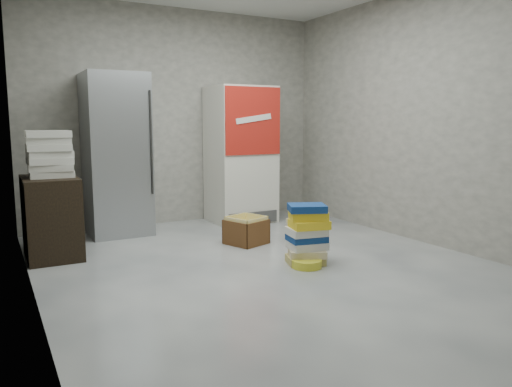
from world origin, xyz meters
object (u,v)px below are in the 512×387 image
object	(u,v)px
wood_shelf	(51,217)
phonebook_stack_main	(307,234)
steel_fridge	(116,155)
coke_cooler	(241,154)
cardboard_box	(246,232)

from	to	relation	value
wood_shelf	phonebook_stack_main	size ratio (longest dim) A/B	1.40
steel_fridge	coke_cooler	xyz separation A→B (m)	(1.65, -0.01, -0.05)
steel_fridge	wood_shelf	size ratio (longest dim) A/B	2.37
wood_shelf	phonebook_stack_main	bearing A→B (deg)	-34.23
coke_cooler	phonebook_stack_main	xyz separation A→B (m)	(-0.38, -2.15, -0.62)
steel_fridge	phonebook_stack_main	distance (m)	2.59
wood_shelf	phonebook_stack_main	xyz separation A→B (m)	(2.10, -1.43, -0.12)
wood_shelf	cardboard_box	xyz separation A→B (m)	(1.95, -0.46, -0.27)
steel_fridge	coke_cooler	world-z (taller)	steel_fridge
coke_cooler	cardboard_box	xyz separation A→B (m)	(-0.53, -1.19, -0.78)
steel_fridge	coke_cooler	distance (m)	1.65
coke_cooler	cardboard_box	size ratio (longest dim) A/B	3.70
wood_shelf	cardboard_box	world-z (taller)	wood_shelf
coke_cooler	wood_shelf	size ratio (longest dim) A/B	2.25
steel_fridge	phonebook_stack_main	bearing A→B (deg)	-59.54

